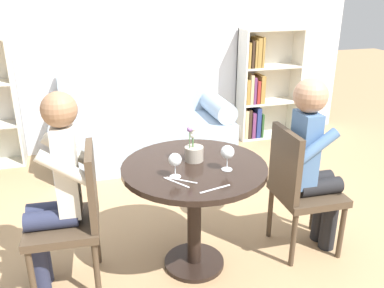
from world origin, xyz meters
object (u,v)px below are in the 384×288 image
object	(u,v)px
wine_glass_right	(227,153)
flower_vase	(194,150)
couch	(142,130)
person_right	(313,161)
chair_right	(299,186)
bookshelf_right	(261,87)
wine_glass_left	(175,161)
chair_left	(74,214)
person_left	(55,191)

from	to	relation	value
wine_glass_right	flower_vase	size ratio (longest dim) A/B	0.66
couch	person_right	bearing A→B (deg)	-67.09
chair_right	flower_vase	xyz separation A→B (m)	(-0.71, 0.09, 0.31)
bookshelf_right	wine_glass_right	distance (m)	2.65
chair_right	wine_glass_left	bearing A→B (deg)	98.56
wine_glass_left	wine_glass_right	size ratio (longest dim) A/B	0.95
wine_glass_right	chair_right	bearing A→B (deg)	9.46
person_right	chair_left	bearing A→B (deg)	89.63
chair_right	person_right	bearing A→B (deg)	-91.42
wine_glass_left	flower_vase	size ratio (longest dim) A/B	0.62
couch	wine_glass_right	bearing A→B (deg)	-85.28
wine_glass_right	flower_vase	world-z (taller)	flower_vase
chair_left	wine_glass_left	distance (m)	0.69
chair_right	person_right	xyz separation A→B (m)	(0.09, -0.01, 0.18)
bookshelf_right	chair_left	distance (m)	3.08
chair_left	flower_vase	xyz separation A→B (m)	(0.75, 0.03, 0.31)
bookshelf_right	chair_right	size ratio (longest dim) A/B	1.44
chair_left	person_right	distance (m)	1.56
chair_left	person_left	distance (m)	0.18
wine_glass_right	flower_vase	bearing A→B (deg)	128.69
chair_left	person_left	xyz separation A→B (m)	(-0.09, 0.01, 0.16)
chair_left	person_left	size ratio (longest dim) A/B	0.73
bookshelf_right	chair_right	bearing A→B (deg)	-109.04
chair_right	person_left	distance (m)	1.56
couch	person_left	bearing A→B (deg)	-113.83
person_right	wine_glass_right	world-z (taller)	person_right
chair_right	wine_glass_right	bearing A→B (deg)	101.51
person_left	person_right	world-z (taller)	person_left
person_left	person_right	bearing A→B (deg)	91.54
bookshelf_right	person_right	size ratio (longest dim) A/B	1.06
flower_vase	person_right	bearing A→B (deg)	-7.01
person_left	wine_glass_left	size ratio (longest dim) A/B	8.47
couch	wine_glass_right	xyz separation A→B (m)	(0.17, -2.02, 0.53)
chair_left	wine_glass_left	size ratio (longest dim) A/B	6.17
person_right	wine_glass_right	distance (m)	0.68
bookshelf_right	chair_right	world-z (taller)	bookshelf_right
person_left	flower_vase	world-z (taller)	person_left
couch	person_left	xyz separation A→B (m)	(-0.82, -1.86, 0.34)
person_left	wine_glass_left	distance (m)	0.71
bookshelf_right	flower_vase	size ratio (longest dim) A/B	5.55
person_left	flower_vase	xyz separation A→B (m)	(0.84, 0.02, 0.15)
wine_glass_left	wine_glass_right	xyz separation A→B (m)	(0.32, 0.01, 0.01)
chair_left	person_left	world-z (taller)	person_left
couch	wine_glass_left	distance (m)	2.10
bookshelf_right	chair_right	distance (m)	2.32
bookshelf_right	person_right	distance (m)	2.30
bookshelf_right	chair_left	xyz separation A→B (m)	(-2.22, -2.13, -0.12)
chair_left	person_right	world-z (taller)	person_right
wine_glass_left	bookshelf_right	bearing A→B (deg)	54.45
chair_left	chair_right	xyz separation A→B (m)	(1.46, -0.06, 0.00)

